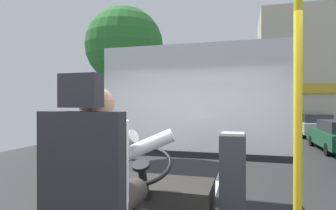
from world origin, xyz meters
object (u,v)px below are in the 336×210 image
(driver_seat, at_px, (92,209))
(parked_car_silver, at_px, (314,125))
(parked_car_black, at_px, (293,120))
(handrail_pole, at_px, (298,120))
(bus_driver, at_px, (101,171))
(fare_box, at_px, (233,183))
(steering_console, at_px, (156,200))

(driver_seat, distance_m, parked_car_silver, 17.61)
(parked_car_silver, relative_size, parked_car_black, 0.94)
(handrail_pole, bearing_deg, bus_driver, -174.04)
(parked_car_black, bearing_deg, fare_box, -100.46)
(steering_console, relative_size, parked_car_silver, 0.28)
(fare_box, bearing_deg, bus_driver, -125.53)
(parked_car_silver, bearing_deg, driver_seat, -106.20)
(handrail_pole, bearing_deg, parked_car_silver, 77.18)
(driver_seat, height_order, parked_car_black, driver_seat)
(parked_car_silver, xyz_separation_m, parked_car_black, (-0.27, 5.37, -0.01))
(steering_console, distance_m, parked_car_black, 21.60)
(steering_console, relative_size, parked_car_black, 0.26)
(bus_driver, bearing_deg, fare_box, 54.47)
(parked_car_silver, distance_m, parked_car_black, 5.38)
(fare_box, bearing_deg, steering_console, 177.77)
(steering_console, height_order, fare_box, fare_box)
(driver_seat, height_order, parked_car_silver, driver_seat)
(steering_console, bearing_deg, fare_box, -2.23)
(handrail_pole, relative_size, parked_car_black, 0.51)
(bus_driver, relative_size, parked_car_silver, 0.20)
(fare_box, xyz_separation_m, parked_car_black, (3.90, 21.12, -0.58))
(driver_seat, bearing_deg, bus_driver, 90.00)
(bus_driver, xyz_separation_m, fare_box, (0.74, 1.03, -0.31))
(parked_car_black, bearing_deg, parked_car_silver, -87.12)
(steering_console, bearing_deg, parked_car_black, 77.60)
(bus_driver, height_order, fare_box, bus_driver)
(bus_driver, xyz_separation_m, parked_car_black, (4.64, 22.16, -0.89))
(steering_console, bearing_deg, parked_car_silver, 72.66)
(bus_driver, distance_m, fare_box, 1.31)
(fare_box, relative_size, parked_car_black, 0.21)
(driver_seat, xyz_separation_m, parked_car_silver, (4.91, 16.90, -0.69))
(parked_car_silver, bearing_deg, parked_car_black, 92.88)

